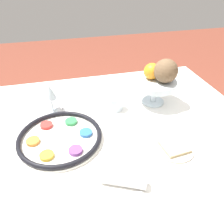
% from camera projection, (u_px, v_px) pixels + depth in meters
% --- Properties ---
extents(ground_plane, '(8.00, 8.00, 0.00)m').
position_uv_depth(ground_plane, '(110.00, 219.00, 1.42)').
color(ground_plane, brown).
extents(dining_table, '(1.38, 1.09, 0.77)m').
position_uv_depth(dining_table, '(109.00, 183.00, 1.20)').
color(dining_table, white).
rests_on(dining_table, ground_plane).
extents(seder_plate, '(0.35, 0.35, 0.03)m').
position_uv_depth(seder_plate, '(60.00, 137.00, 0.91)').
color(seder_plate, white).
rests_on(seder_plate, dining_table).
extents(wine_glass, '(0.06, 0.06, 0.15)m').
position_uv_depth(wine_glass, '(50.00, 93.00, 1.04)').
color(wine_glass, silver).
rests_on(wine_glass, dining_table).
extents(fruit_stand, '(0.22, 0.22, 0.13)m').
position_uv_depth(fruit_stand, '(155.00, 85.00, 1.11)').
color(fruit_stand, silver).
rests_on(fruit_stand, dining_table).
extents(orange_fruit, '(0.08, 0.08, 0.08)m').
position_uv_depth(orange_fruit, '(152.00, 71.00, 1.08)').
color(orange_fruit, orange).
rests_on(orange_fruit, fruit_stand).
extents(coconut, '(0.12, 0.12, 0.12)m').
position_uv_depth(coconut, '(166.00, 71.00, 1.05)').
color(coconut, brown).
rests_on(coconut, fruit_stand).
extents(bread_plate, '(0.16, 0.16, 0.02)m').
position_uv_depth(bread_plate, '(174.00, 147.00, 0.88)').
color(bread_plate, beige).
rests_on(bread_plate, dining_table).
extents(napkin_roll, '(0.15, 0.10, 0.04)m').
position_uv_depth(napkin_roll, '(124.00, 180.00, 0.73)').
color(napkin_roll, white).
rests_on(napkin_roll, dining_table).
extents(cup_near, '(0.08, 0.08, 0.07)m').
position_uv_depth(cup_near, '(115.00, 103.00, 1.09)').
color(cup_near, silver).
rests_on(cup_near, dining_table).
extents(fork_left, '(0.05, 0.17, 0.01)m').
position_uv_depth(fork_left, '(57.00, 105.00, 1.14)').
color(fork_left, silver).
rests_on(fork_left, dining_table).
extents(fork_right, '(0.04, 0.17, 0.01)m').
position_uv_depth(fork_right, '(63.00, 104.00, 1.15)').
color(fork_right, silver).
rests_on(fork_right, dining_table).
extents(spoon, '(0.15, 0.05, 0.01)m').
position_uv_depth(spoon, '(119.00, 196.00, 0.70)').
color(spoon, silver).
rests_on(spoon, dining_table).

